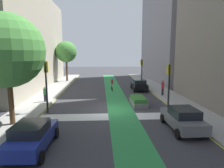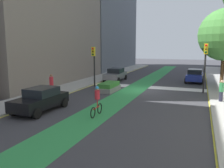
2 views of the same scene
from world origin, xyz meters
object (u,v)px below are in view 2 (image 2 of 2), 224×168
Objects in this scene: traffic_signal_near_right at (94,59)px; car_black_right_far at (41,99)px; car_grey_right_near at (115,74)px; car_blue_left_near at (195,76)px; cyclist_in_lane at (97,100)px; pedestrian_sidewalk_left_a at (221,91)px; pedestrian_sidewalk_right_a at (52,84)px; traffic_signal_near_left at (205,59)px; median_planter at (109,87)px.

car_black_right_far is at bearing 94.48° from traffic_signal_near_right.
car_grey_right_near and car_blue_left_near have the same top height.
traffic_signal_near_right is 10.19m from car_black_right_far.
car_grey_right_near is at bearing 14.21° from car_blue_left_near.
cyclist_in_lane is 9.78m from pedestrian_sidewalk_left_a.
pedestrian_sidewalk_right_a is at bearing 10.71° from pedestrian_sidewalk_left_a.
pedestrian_sidewalk_left_a is (-11.43, -6.72, 0.18)m from car_black_right_far.
traffic_signal_near_left is 7.39m from car_blue_left_near.
car_grey_right_near is at bearing -89.44° from car_black_right_far.
traffic_signal_near_right reaches higher than pedestrian_sidewalk_left_a.
traffic_signal_near_right is 2.29× the size of cyclist_in_lane.
car_black_right_far is 2.35× the size of pedestrian_sidewalk_right_a.
car_blue_left_near is at bearing -107.49° from cyclist_in_lane.
cyclist_in_lane is (-4.08, 14.45, 0.17)m from car_grey_right_near.
car_black_right_far is at bearing 78.36° from median_planter.
car_black_right_far is at bearing 6.20° from cyclist_in_lane.
car_blue_left_near is at bearing -130.87° from pedestrian_sidewalk_right_a.
cyclist_in_lane is 8.03m from median_planter.
car_grey_right_near is 10.90m from pedestrian_sidewalk_right_a.
traffic_signal_near_left is at bearing 156.29° from car_grey_right_near.
car_blue_left_near is 2.29× the size of cyclist_in_lane.
car_grey_right_near is 0.99× the size of car_blue_left_near.
pedestrian_sidewalk_right_a reaches higher than car_black_right_far.
traffic_signal_near_left is 2.54× the size of pedestrian_sidewalk_right_a.
traffic_signal_near_right is 2.36× the size of pedestrian_sidewalk_right_a.
car_black_right_far reaches higher than median_planter.
pedestrian_sidewalk_left_a is (-11.57, 8.16, 0.18)m from car_grey_right_near.
cyclist_in_lane is at bearing 40.03° from pedestrian_sidewalk_left_a.
traffic_signal_near_left is at bearing -177.88° from traffic_signal_near_right.
car_black_right_far is 19.57m from car_blue_left_near.
pedestrian_sidewalk_left_a is at bearing 165.28° from traffic_signal_near_right.
traffic_signal_near_left is (-10.99, -0.41, 0.21)m from traffic_signal_near_right.
pedestrian_sidewalk_right_a reaches higher than car_grey_right_near.
car_grey_right_near is 1.38× the size of median_planter.
pedestrian_sidewalk_right_a is (1.95, 10.72, 0.27)m from car_grey_right_near.
car_grey_right_near is at bearing -35.20° from pedestrian_sidewalk_left_a.
cyclist_in_lane is 1.03× the size of pedestrian_sidewalk_right_a.
traffic_signal_near_right reaches higher than pedestrian_sidewalk_right_a.
traffic_signal_near_left is at bearing -153.36° from pedestrian_sidewalk_right_a.
car_blue_left_near is (-9.38, -2.38, 0.00)m from car_grey_right_near.
cyclist_in_lane is at bearing 72.51° from car_blue_left_near.
traffic_signal_near_right reaches higher than car_grey_right_near.
median_planter is at bearing 105.03° from car_grey_right_near.
traffic_signal_near_right reaches higher than car_black_right_far.
median_planter is (9.75, -1.39, -0.57)m from pedestrian_sidewalk_left_a.
traffic_signal_near_left reaches higher than car_grey_right_near.
cyclist_in_lane is at bearing 148.23° from pedestrian_sidewalk_right_a.
cyclist_in_lane is at bearing 116.40° from traffic_signal_near_right.
traffic_signal_near_left is at bearing -122.34° from cyclist_in_lane.
traffic_signal_near_right reaches higher than car_blue_left_near.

